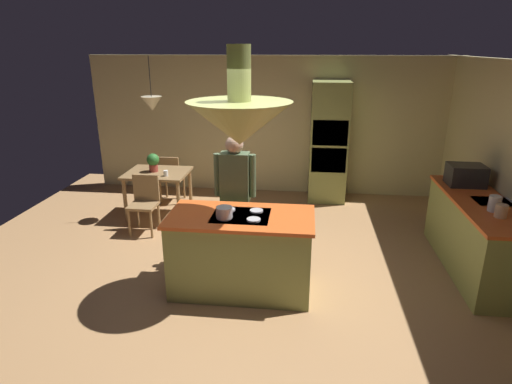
{
  "coord_description": "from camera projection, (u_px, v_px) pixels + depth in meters",
  "views": [
    {
      "loc": [
        0.68,
        -4.53,
        2.72
      ],
      "look_at": [
        0.1,
        0.4,
        1.0
      ],
      "focal_mm": 29.85,
      "sensor_mm": 36.0,
      "label": 1
    }
  ],
  "objects": [
    {
      "name": "person_at_island",
      "position": [
        235.0,
        191.0,
        5.38
      ],
      "size": [
        0.53,
        0.22,
        1.68
      ],
      "color": "tan",
      "rests_on": "ground"
    },
    {
      "name": "canister_flour",
      "position": [
        501.0,
        211.0,
        4.65
      ],
      "size": [
        0.13,
        0.13,
        0.15
      ],
      "primitive_type": "cylinder",
      "color": "#E0B78C",
      "rests_on": "counter_run_right"
    },
    {
      "name": "canister_sugar",
      "position": [
        495.0,
        204.0,
        4.81
      ],
      "size": [
        0.14,
        0.14,
        0.18
      ],
      "primitive_type": "cylinder",
      "color": "silver",
      "rests_on": "counter_run_right"
    },
    {
      "name": "kitchen_island",
      "position": [
        241.0,
        252.0,
        4.87
      ],
      "size": [
        1.63,
        0.84,
        0.95
      ],
      "color": "#8C934C",
      "rests_on": "ground"
    },
    {
      "name": "microwave_on_counter",
      "position": [
        466.0,
        175.0,
        5.7
      ],
      "size": [
        0.46,
        0.36,
        0.28
      ],
      "primitive_type": "cube",
      "color": "#232326",
      "rests_on": "counter_run_right"
    },
    {
      "name": "cooking_pot_on_cooktop",
      "position": [
        224.0,
        212.0,
        4.59
      ],
      "size": [
        0.18,
        0.18,
        0.12
      ],
      "primitive_type": "cylinder",
      "color": "#B2B2B7",
      "rests_on": "kitchen_island"
    },
    {
      "name": "wall_back",
      "position": [
        270.0,
        126.0,
        8.03
      ],
      "size": [
        6.8,
        0.1,
        2.55
      ],
      "primitive_type": "cube",
      "color": "beige",
      "rests_on": "ground"
    },
    {
      "name": "range_hood",
      "position": [
        240.0,
        121.0,
        4.38
      ],
      "size": [
        1.1,
        1.1,
        1.0
      ],
      "color": "#8C934C"
    },
    {
      "name": "pendant_light_over_table",
      "position": [
        152.0,
        104.0,
        6.58
      ],
      "size": [
        0.32,
        0.32,
        0.82
      ],
      "color": "beige"
    },
    {
      "name": "ground",
      "position": [
        244.0,
        279.0,
        5.21
      ],
      "size": [
        8.16,
        8.16,
        0.0
      ],
      "primitive_type": "plane",
      "color": "#AD7F51"
    },
    {
      "name": "oven_tower",
      "position": [
        329.0,
        143.0,
        7.6
      ],
      "size": [
        0.66,
        0.62,
        2.14
      ],
      "color": "#8C934C",
      "rests_on": "ground"
    },
    {
      "name": "cup_on_table",
      "position": [
        166.0,
        173.0,
        6.71
      ],
      "size": [
        0.07,
        0.07,
        0.09
      ],
      "primitive_type": "cylinder",
      "color": "white",
      "rests_on": "dining_table"
    },
    {
      "name": "dining_table",
      "position": [
        158.0,
        178.0,
        6.97
      ],
      "size": [
        1.0,
        0.82,
        0.76
      ],
      "color": "olive",
      "rests_on": "ground"
    },
    {
      "name": "potted_plant_on_table",
      "position": [
        153.0,
        162.0,
        6.9
      ],
      "size": [
        0.2,
        0.2,
        0.3
      ],
      "color": "#99382D",
      "rests_on": "dining_table"
    },
    {
      "name": "chair_by_back_wall",
      "position": [
        170.0,
        176.0,
        7.61
      ],
      "size": [
        0.4,
        0.4,
        0.87
      ],
      "rotation": [
        0.0,
        0.0,
        3.14
      ],
      "color": "olive",
      "rests_on": "ground"
    },
    {
      "name": "chair_facing_island",
      "position": [
        145.0,
        200.0,
        6.43
      ],
      "size": [
        0.4,
        0.4,
        0.87
      ],
      "color": "olive",
      "rests_on": "ground"
    },
    {
      "name": "counter_run_right",
      "position": [
        476.0,
        235.0,
        5.31
      ],
      "size": [
        0.73,
        2.12,
        0.93
      ],
      "color": "#8C934C",
      "rests_on": "ground"
    }
  ]
}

